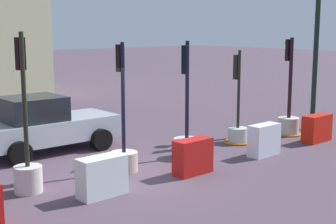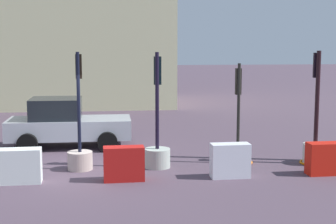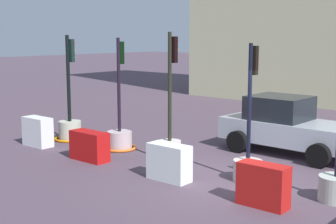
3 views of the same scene
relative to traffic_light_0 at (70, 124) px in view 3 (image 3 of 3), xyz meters
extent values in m
plane|color=#4E3E4B|center=(6.40, -0.17, -0.50)|extent=(120.00, 120.00, 0.00)
cylinder|color=#B2B3A0|center=(0.00, -0.01, -0.20)|extent=(0.70, 0.70, 0.59)
cylinder|color=black|center=(0.00, -0.01, 1.43)|extent=(0.11, 0.11, 2.67)
cube|color=black|center=(0.02, 0.11, 2.29)|extent=(0.19, 0.16, 0.70)
sphere|color=red|center=(0.03, 0.20, 2.52)|extent=(0.11, 0.11, 0.11)
sphere|color=orange|center=(0.03, 0.20, 2.29)|extent=(0.11, 0.11, 0.11)
sphere|color=green|center=(0.03, 0.20, 2.06)|extent=(0.11, 0.11, 0.11)
torus|color=orange|center=(0.00, -0.01, -0.46)|extent=(1.01, 1.01, 0.08)
cylinder|color=#BCA7AB|center=(2.11, 0.17, -0.23)|extent=(0.71, 0.71, 0.53)
cylinder|color=black|center=(2.11, 0.17, 1.36)|extent=(0.10, 0.10, 2.66)
cube|color=black|center=(2.08, 0.28, 2.27)|extent=(0.19, 0.17, 0.63)
sphere|color=red|center=(2.06, 0.37, 2.48)|extent=(0.10, 0.10, 0.10)
sphere|color=orange|center=(2.06, 0.37, 2.27)|extent=(0.10, 0.10, 0.10)
sphere|color=green|center=(2.06, 0.37, 2.06)|extent=(0.10, 0.10, 0.10)
torus|color=orange|center=(2.11, 0.17, -0.45)|extent=(0.96, 0.96, 0.08)
cylinder|color=beige|center=(4.13, 0.06, -0.21)|extent=(0.59, 0.59, 0.56)
cylinder|color=black|center=(4.13, 0.06, 1.46)|extent=(0.10, 0.10, 2.78)
cube|color=black|center=(4.15, 0.19, 2.40)|extent=(0.18, 0.18, 0.66)
sphere|color=red|center=(4.16, 0.28, 2.62)|extent=(0.10, 0.10, 0.10)
sphere|color=orange|center=(4.16, 0.28, 2.40)|extent=(0.10, 0.10, 0.10)
sphere|color=green|center=(4.16, 0.28, 2.18)|extent=(0.10, 0.10, 0.10)
cylinder|color=#BBA99F|center=(6.54, 0.00, -0.26)|extent=(0.66, 0.66, 0.48)
cylinder|color=black|center=(6.54, 0.00, 1.29)|extent=(0.09, 0.09, 2.61)
cube|color=black|center=(6.55, 0.12, 2.22)|extent=(0.17, 0.16, 0.64)
sphere|color=red|center=(6.56, 0.20, 2.43)|extent=(0.10, 0.10, 0.10)
sphere|color=orange|center=(6.56, 0.20, 2.22)|extent=(0.10, 0.10, 0.10)
sphere|color=green|center=(6.56, 0.20, 2.01)|extent=(0.10, 0.10, 0.10)
cylinder|color=#A9B4AA|center=(8.59, 0.01, -0.24)|extent=(0.69, 0.69, 0.51)
cube|color=silver|center=(-0.02, -1.17, -0.07)|extent=(0.98, 0.47, 0.86)
cube|color=#B61111|center=(2.44, -1.21, -0.11)|extent=(1.13, 0.48, 0.77)
cube|color=silver|center=(5.18, -1.14, -0.08)|extent=(1.03, 0.47, 0.83)
cube|color=#B61714|center=(7.66, -1.22, -0.08)|extent=(0.99, 0.44, 0.84)
cube|color=#A6ADB7|center=(6.06, 3.00, 0.12)|extent=(3.88, 1.62, 0.61)
cube|color=black|center=(5.64, 3.00, 0.75)|extent=(1.58, 1.42, 0.66)
cylinder|color=black|center=(7.25, 2.13, -0.19)|extent=(0.61, 0.28, 0.61)
cylinder|color=black|center=(4.86, 3.86, -0.19)|extent=(0.61, 0.28, 0.61)
cylinder|color=black|center=(4.85, 2.14, -0.19)|extent=(0.61, 0.28, 0.61)
camera|label=1|loc=(-0.04, -9.39, 2.93)|focal=52.52mm
camera|label=2|loc=(7.36, -13.28, 2.86)|focal=54.38mm
camera|label=3|loc=(12.27, -9.11, 2.78)|focal=51.92mm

